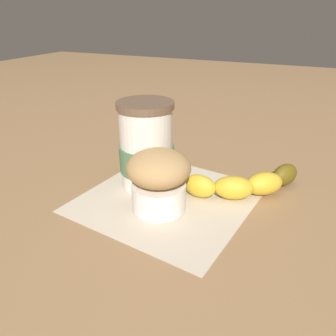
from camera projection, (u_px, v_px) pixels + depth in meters
name	position (u px, v px, depth m)	size (l,w,h in m)	color
ground_plane	(168.00, 198.00, 0.52)	(3.00, 3.00, 0.00)	#936D47
paper_napkin	(168.00, 198.00, 0.52)	(0.25, 0.25, 0.00)	beige
coffee_cup	(146.00, 148.00, 0.53)	(0.09, 0.09, 0.14)	silver
muffin	(158.00, 179.00, 0.47)	(0.09, 0.09, 0.09)	white
banana	(247.00, 183.00, 0.52)	(0.17, 0.14, 0.04)	gold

